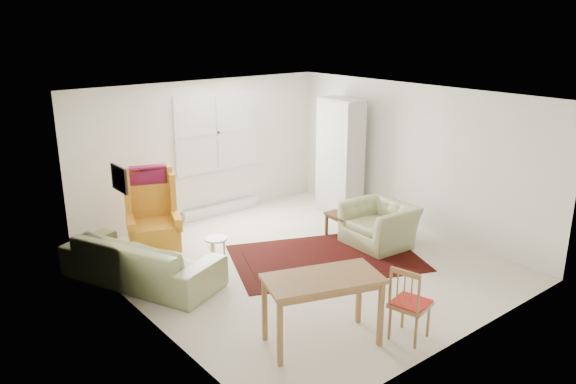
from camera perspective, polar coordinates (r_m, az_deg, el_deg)
room at (r=8.23m, az=0.49°, el=1.26°), size 5.04×5.54×2.51m
rug at (r=8.68m, az=3.86°, el=-6.65°), size 3.27×2.75×0.03m
sofa at (r=8.02m, az=-14.71°, el=-5.80°), size 1.71×2.44×0.92m
armchair at (r=9.16m, az=9.26°, el=-2.88°), size 0.98×1.10×0.81m
wingback_chair at (r=8.83m, az=-13.58°, el=-2.12°), size 1.00×1.03×1.34m
coffee_table at (r=9.50m, az=5.70°, el=-3.29°), size 0.53×0.53×0.41m
stool at (r=8.41m, az=-7.27°, el=-6.01°), size 0.43×0.43×0.44m
cabinet at (r=10.45m, az=5.33°, el=3.59°), size 0.47×0.87×2.15m
desk at (r=6.39m, az=3.49°, el=-11.90°), size 1.42×1.03×0.81m
desk_chair at (r=6.60m, az=12.34°, el=-10.87°), size 0.48×0.48×0.91m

